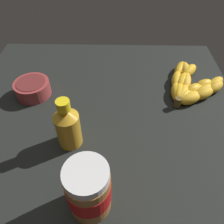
{
  "coord_description": "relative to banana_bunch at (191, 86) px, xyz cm",
  "views": [
    {
      "loc": [
        -4.17,
        45.55,
        45.51
      ],
      "look_at": [
        -3.24,
        4.4,
        3.31
      ],
      "focal_mm": 35.13,
      "sensor_mm": 36.0,
      "label": 1
    }
  ],
  "objects": [
    {
      "name": "small_bowl",
      "position": [
        49.43,
        3.31,
        0.83
      ],
      "size": [
        10.64,
        10.64,
        4.76
      ],
      "color": "#993838",
      "rests_on": "ground_plane"
    },
    {
      "name": "peanut_butter_jar",
      "position": [
        28.57,
        37.16,
        4.78
      ],
      "size": [
        8.5,
        8.5,
        13.07
      ],
      "color": "#9E602D",
      "rests_on": "ground_plane"
    },
    {
      "name": "ground_plane",
      "position": [
        27.97,
        9.49,
        -3.65
      ],
      "size": [
        82.69,
        75.63,
        4.08
      ],
      "primitive_type": "cube",
      "color": "black"
    },
    {
      "name": "honey_bottle",
      "position": [
        35.09,
        21.4,
        4.54
      ],
      "size": [
        6.01,
        6.01,
        14.07
      ],
      "color": "gold",
      "rests_on": "ground_plane"
    },
    {
      "name": "banana_bunch",
      "position": [
        0.0,
        0.0,
        0.0
      ],
      "size": [
        19.19,
        23.07,
        3.37
      ],
      "color": "gold",
      "rests_on": "ground_plane"
    }
  ]
}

